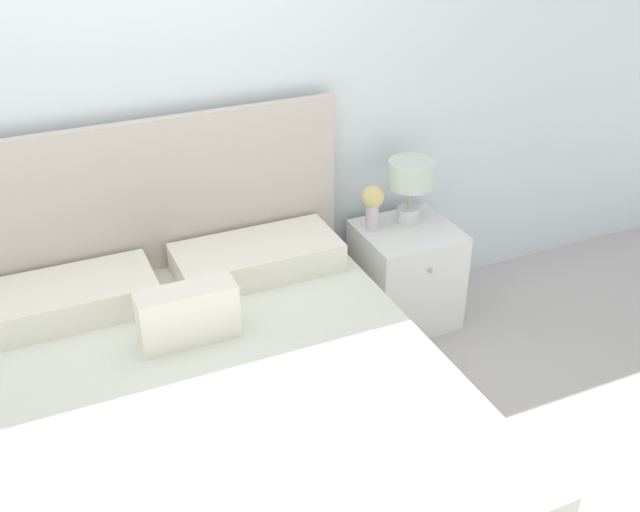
# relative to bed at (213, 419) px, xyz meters

# --- Properties ---
(ground_plane) EXTENTS (12.00, 12.00, 0.00)m
(ground_plane) POSITION_rel_bed_xyz_m (0.00, 0.91, -0.29)
(ground_plane) COLOR #BCB7B2
(wall_back) EXTENTS (8.00, 0.06, 2.60)m
(wall_back) POSITION_rel_bed_xyz_m (0.00, 0.98, 1.01)
(wall_back) COLOR white
(wall_back) RESTS_ON ground_plane
(bed) EXTENTS (1.86, 1.99, 1.24)m
(bed) POSITION_rel_bed_xyz_m (0.00, 0.00, 0.00)
(bed) COLOR beige
(bed) RESTS_ON ground_plane
(nightstand) EXTENTS (0.49, 0.47, 0.55)m
(nightstand) POSITION_rel_bed_xyz_m (1.26, 0.66, -0.01)
(nightstand) COLOR white
(nightstand) RESTS_ON ground_plane
(table_lamp) EXTENTS (0.23, 0.23, 0.34)m
(table_lamp) POSITION_rel_bed_xyz_m (1.30, 0.74, 0.50)
(table_lamp) COLOR white
(table_lamp) RESTS_ON nightstand
(flower_vase) EXTENTS (0.11, 0.11, 0.24)m
(flower_vase) POSITION_rel_bed_xyz_m (1.09, 0.74, 0.41)
(flower_vase) COLOR silver
(flower_vase) RESTS_ON nightstand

